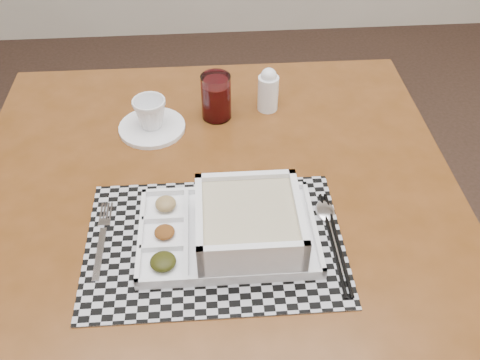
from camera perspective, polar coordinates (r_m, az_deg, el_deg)
The scene contains 10 objects.
dining_table at distance 1.11m, azimuth -2.68°, elevation -4.51°, with size 0.99×0.99×0.74m.
placemat at distance 0.97m, azimuth -2.70°, elevation -6.63°, with size 0.46×0.32×0.00m, color #B0B0B8.
serving_tray at distance 0.95m, azimuth 0.16°, elevation -5.11°, with size 0.32×0.22×0.09m.
fork at distance 1.00m, azimuth -14.49°, elevation -5.97°, with size 0.02×0.19×0.00m.
spoon at distance 1.02m, azimuth 9.19°, elevation -3.84°, with size 0.04×0.18×0.01m.
chopsticks at distance 0.98m, azimuth 10.09°, elevation -6.49°, with size 0.02×0.24×0.01m.
saucer at distance 1.23m, azimuth -9.36°, elevation 5.55°, with size 0.15×0.15×0.01m, color white.
cup at distance 1.21m, azimuth -9.56°, elevation 7.04°, with size 0.07×0.07×0.07m, color white.
juice_glass at distance 1.23m, azimuth -2.55°, elevation 8.69°, with size 0.07×0.07×0.11m.
creamer_bottle at distance 1.26m, azimuth 3.02°, elevation 9.57°, with size 0.05×0.05×0.11m.
Camera 1 is at (0.14, -0.37, 1.48)m, focal length 40.00 mm.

